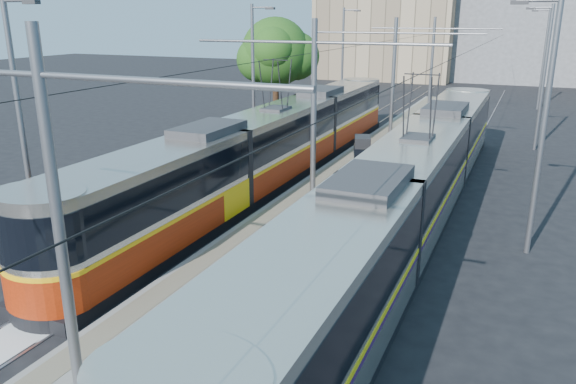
% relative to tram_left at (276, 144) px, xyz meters
% --- Properties ---
extents(ground, '(160.00, 160.00, 0.00)m').
position_rel_tram_left_xyz_m(ground, '(3.60, -12.57, -1.71)').
color(ground, black).
rests_on(ground, ground).
extents(platform, '(4.00, 50.00, 0.30)m').
position_rel_tram_left_xyz_m(platform, '(3.60, 4.43, -1.56)').
color(platform, gray).
rests_on(platform, ground).
extents(tactile_strip_left, '(0.70, 50.00, 0.01)m').
position_rel_tram_left_xyz_m(tactile_strip_left, '(2.15, 4.43, -1.40)').
color(tactile_strip_left, gray).
rests_on(tactile_strip_left, platform).
extents(tactile_strip_right, '(0.70, 50.00, 0.01)m').
position_rel_tram_left_xyz_m(tactile_strip_right, '(5.05, 4.43, -1.40)').
color(tactile_strip_right, gray).
rests_on(tactile_strip_right, platform).
extents(rails, '(8.71, 70.00, 0.03)m').
position_rel_tram_left_xyz_m(rails, '(3.60, 4.43, -1.69)').
color(rails, gray).
rests_on(rails, ground).
extents(tram_left, '(2.43, 29.45, 5.50)m').
position_rel_tram_left_xyz_m(tram_left, '(0.00, 0.00, 0.00)').
color(tram_left, black).
rests_on(tram_left, ground).
extents(tram_right, '(2.43, 31.15, 5.50)m').
position_rel_tram_left_xyz_m(tram_right, '(7.20, -3.87, 0.15)').
color(tram_right, black).
rests_on(tram_right, ground).
extents(catenary, '(9.20, 70.00, 7.00)m').
position_rel_tram_left_xyz_m(catenary, '(3.60, 1.58, 2.82)').
color(catenary, slate).
rests_on(catenary, platform).
extents(street_lamps, '(15.18, 38.22, 8.00)m').
position_rel_tram_left_xyz_m(street_lamps, '(3.60, 8.43, 2.47)').
color(street_lamps, slate).
rests_on(street_lamps, ground).
extents(shelter, '(0.97, 1.24, 2.41)m').
position_rel_tram_left_xyz_m(shelter, '(4.55, -1.46, -0.15)').
color(shelter, black).
rests_on(shelter, platform).
extents(tree, '(5.05, 4.67, 7.34)m').
position_rel_tram_left_xyz_m(tree, '(-5.27, 12.26, 3.26)').
color(tree, '#382314').
rests_on(tree, ground).
extents(building_left, '(16.32, 12.24, 14.22)m').
position_rel_tram_left_xyz_m(building_left, '(-6.40, 47.43, 5.41)').
color(building_left, tan).
rests_on(building_left, ground).
extents(building_centre, '(18.36, 14.28, 13.70)m').
position_rel_tram_left_xyz_m(building_centre, '(9.60, 51.43, 5.15)').
color(building_centre, gray).
rests_on(building_centre, ground).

